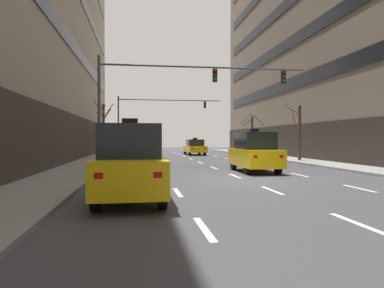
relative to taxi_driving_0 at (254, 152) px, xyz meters
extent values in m
plane|color=#424247|center=(-1.61, -3.84, -1.08)|extent=(120.00, 120.00, 0.00)
cube|color=gray|center=(-9.75, -3.84, -1.01)|extent=(2.89, 80.00, 0.14)
cube|color=silver|center=(-4.96, -11.84, -1.08)|extent=(0.16, 2.00, 0.01)
cube|color=silver|center=(-4.96, -6.84, -1.08)|extent=(0.16, 2.00, 0.01)
cube|color=silver|center=(-4.96, -1.84, -1.08)|extent=(0.16, 2.00, 0.01)
cube|color=silver|center=(-4.96, 3.16, -1.08)|extent=(0.16, 2.00, 0.01)
cube|color=silver|center=(-4.96, 8.16, -1.08)|extent=(0.16, 2.00, 0.01)
cube|color=silver|center=(-4.96, 13.16, -1.08)|extent=(0.16, 2.00, 0.01)
cube|color=silver|center=(-4.96, 18.16, -1.08)|extent=(0.16, 2.00, 0.01)
cube|color=silver|center=(-4.96, 23.16, -1.08)|extent=(0.16, 2.00, 0.01)
cube|color=silver|center=(-4.96, 28.16, -1.08)|extent=(0.16, 2.00, 0.01)
cube|color=silver|center=(-1.61, -11.84, -1.08)|extent=(0.16, 2.00, 0.01)
cube|color=silver|center=(-1.61, -6.84, -1.08)|extent=(0.16, 2.00, 0.01)
cube|color=silver|center=(-1.61, -1.84, -1.08)|extent=(0.16, 2.00, 0.01)
cube|color=silver|center=(-1.61, 3.16, -1.08)|extent=(0.16, 2.00, 0.01)
cube|color=silver|center=(-1.61, 8.16, -1.08)|extent=(0.16, 2.00, 0.01)
cube|color=silver|center=(-1.61, 13.16, -1.08)|extent=(0.16, 2.00, 0.01)
cube|color=silver|center=(-1.61, 18.16, -1.08)|extent=(0.16, 2.00, 0.01)
cube|color=silver|center=(-1.61, 23.16, -1.08)|extent=(0.16, 2.00, 0.01)
cube|color=silver|center=(-1.61, 28.16, -1.08)|extent=(0.16, 2.00, 0.01)
cube|color=silver|center=(1.74, -6.84, -1.08)|extent=(0.16, 2.00, 0.01)
cube|color=silver|center=(1.74, -1.84, -1.08)|extent=(0.16, 2.00, 0.01)
cube|color=silver|center=(1.74, 3.16, -1.08)|extent=(0.16, 2.00, 0.01)
cube|color=silver|center=(1.74, 8.16, -1.08)|extent=(0.16, 2.00, 0.01)
cube|color=silver|center=(1.74, 13.16, -1.08)|extent=(0.16, 2.00, 0.01)
cube|color=silver|center=(1.74, 18.16, -1.08)|extent=(0.16, 2.00, 0.01)
cube|color=silver|center=(1.74, 23.16, -1.08)|extent=(0.16, 2.00, 0.01)
cube|color=silver|center=(1.74, 28.16, -1.08)|extent=(0.16, 2.00, 0.01)
cylinder|color=black|center=(-0.80, 1.39, -0.75)|extent=(0.23, 0.68, 0.67)
cylinder|color=black|center=(0.83, 1.37, -0.75)|extent=(0.23, 0.68, 0.67)
cylinder|color=black|center=(-0.83, -1.37, -0.75)|extent=(0.23, 0.68, 0.67)
cylinder|color=black|center=(0.80, -1.39, -0.75)|extent=(0.23, 0.68, 0.67)
cube|color=yellow|center=(0.00, 0.00, -0.29)|extent=(1.92, 4.51, 0.92)
cube|color=black|center=(0.00, 0.00, 0.63)|extent=(1.66, 2.67, 0.92)
cube|color=white|center=(-0.64, 2.21, -0.13)|extent=(0.21, 0.08, 0.14)
cube|color=red|center=(-0.68, -2.20, -0.13)|extent=(0.21, 0.08, 0.14)
cube|color=white|center=(0.68, 2.20, -0.13)|extent=(0.21, 0.08, 0.14)
cube|color=red|center=(0.64, -2.21, -0.13)|extent=(0.21, 0.08, 0.14)
cube|color=black|center=(0.00, 0.00, 1.18)|extent=(0.45, 0.21, 0.18)
cylinder|color=black|center=(-7.43, -0.54, -0.77)|extent=(0.24, 0.64, 0.63)
cylinder|color=black|center=(-5.91, -0.61, -0.77)|extent=(0.24, 0.64, 0.63)
cylinder|color=black|center=(-7.54, -3.11, -0.77)|extent=(0.24, 0.64, 0.63)
cylinder|color=black|center=(-6.02, -3.18, -0.77)|extent=(0.24, 0.64, 0.63)
cube|color=navy|center=(-6.73, -1.86, -0.46)|extent=(1.94, 4.27, 0.61)
cube|color=black|center=(-6.73, -2.05, 0.16)|extent=(1.60, 1.88, 0.65)
cube|color=white|center=(-7.25, 0.22, -0.36)|extent=(0.19, 0.08, 0.13)
cube|color=red|center=(-7.43, -3.89, -0.36)|extent=(0.19, 0.08, 0.13)
cube|color=white|center=(-6.02, 0.17, -0.36)|extent=(0.19, 0.08, 0.13)
cube|color=red|center=(-6.20, -3.94, -0.36)|extent=(0.19, 0.08, 0.13)
cylinder|color=black|center=(-7.37, -6.88, -0.74)|extent=(0.24, 0.69, 0.69)
cylinder|color=black|center=(-5.69, -6.87, -0.74)|extent=(0.24, 0.69, 0.69)
cylinder|color=black|center=(-7.35, -9.71, -0.74)|extent=(0.24, 0.69, 0.69)
cylinder|color=black|center=(-5.67, -9.70, -0.74)|extent=(0.24, 0.69, 0.69)
cube|color=yellow|center=(-6.52, -8.29, -0.27)|extent=(1.96, 4.62, 0.94)
cube|color=black|center=(-6.52, -8.29, 0.68)|extent=(1.70, 2.74, 0.94)
cube|color=white|center=(-7.21, -6.03, -0.10)|extent=(0.21, 0.09, 0.15)
cube|color=red|center=(-7.17, -10.56, -0.10)|extent=(0.21, 0.09, 0.15)
cube|color=white|center=(-5.86, -6.02, -0.10)|extent=(0.21, 0.09, 0.15)
cube|color=red|center=(-5.83, -10.55, -0.10)|extent=(0.21, 0.09, 0.15)
cube|color=black|center=(-6.52, -8.29, 1.24)|extent=(0.46, 0.21, 0.19)
cylinder|color=black|center=(-0.95, 22.28, -0.74)|extent=(0.26, 0.70, 0.69)
cylinder|color=black|center=(0.72, 22.34, -0.74)|extent=(0.26, 0.70, 0.69)
cylinder|color=black|center=(-0.84, 19.44, -0.74)|extent=(0.26, 0.70, 0.69)
cylinder|color=black|center=(0.84, 19.51, -0.74)|extent=(0.26, 0.70, 0.69)
cube|color=yellow|center=(-0.06, 20.89, -0.40)|extent=(2.12, 4.69, 0.67)
cube|color=black|center=(-0.05, 20.68, 0.29)|extent=(1.76, 2.06, 0.71)
cube|color=white|center=(-0.83, 23.13, -0.28)|extent=(0.21, 0.09, 0.15)
cube|color=red|center=(-0.64, 18.60, -0.28)|extent=(0.21, 0.09, 0.15)
cube|color=white|center=(0.53, 23.19, -0.28)|extent=(0.21, 0.09, 0.15)
cube|color=red|center=(0.71, 18.65, -0.28)|extent=(0.21, 0.09, 0.15)
cube|color=black|center=(-0.05, 20.68, 0.74)|extent=(0.47, 0.23, 0.19)
cylinder|color=black|center=(-7.43, 16.85, -0.76)|extent=(0.25, 0.66, 0.65)
cylinder|color=black|center=(-5.85, 16.78, -0.76)|extent=(0.25, 0.66, 0.65)
cylinder|color=black|center=(-7.56, 14.18, -0.76)|extent=(0.25, 0.66, 0.65)
cylinder|color=black|center=(-5.98, 14.11, -0.76)|extent=(0.25, 0.66, 0.65)
cube|color=maroon|center=(-6.70, 15.48, -0.44)|extent=(2.04, 4.44, 0.63)
cube|color=black|center=(-6.71, 15.28, 0.21)|extent=(1.68, 1.96, 0.67)
cube|color=white|center=(-7.23, 17.65, -0.33)|extent=(0.20, 0.09, 0.14)
cube|color=red|center=(-7.44, 13.37, -0.33)|extent=(0.20, 0.09, 0.14)
cube|color=white|center=(-5.96, 17.58, -0.33)|extent=(0.20, 0.09, 0.14)
cube|color=red|center=(-6.17, 13.31, -0.33)|extent=(0.20, 0.09, 0.14)
cylinder|color=black|center=(-7.53, 25.17, -0.74)|extent=(0.23, 0.69, 0.68)
cylinder|color=black|center=(-5.87, 25.19, -0.74)|extent=(0.23, 0.69, 0.68)
cylinder|color=black|center=(-7.51, 22.37, -0.74)|extent=(0.23, 0.69, 0.68)
cylinder|color=black|center=(-5.85, 22.39, -0.74)|extent=(0.23, 0.69, 0.68)
cube|color=yellow|center=(-6.69, 23.78, -0.41)|extent=(1.94, 4.58, 0.66)
cube|color=black|center=(-6.68, 23.57, 0.27)|extent=(1.67, 1.98, 0.71)
cube|color=white|center=(-7.37, 26.02, -0.29)|extent=(0.21, 0.08, 0.15)
cube|color=red|center=(-7.34, 21.53, -0.29)|extent=(0.21, 0.08, 0.15)
cube|color=white|center=(-6.03, 26.03, -0.29)|extent=(0.21, 0.08, 0.15)
cube|color=red|center=(-6.00, 21.54, -0.29)|extent=(0.21, 0.08, 0.15)
cube|color=black|center=(-6.68, 23.57, 0.72)|extent=(0.46, 0.21, 0.19)
cylinder|color=#4C4C51|center=(-8.71, 4.22, 2.51)|extent=(0.18, 0.18, 6.90)
cylinder|color=#4C4C51|center=(-1.98, 4.22, 5.40)|extent=(13.45, 0.12, 0.12)
cube|color=black|center=(-1.31, 4.22, 4.88)|extent=(0.28, 0.24, 0.84)
sphere|color=#4B0704|center=(-1.31, 4.08, 5.14)|extent=(0.17, 0.17, 0.17)
sphere|color=#523505|center=(-1.31, 4.08, 4.88)|extent=(0.17, 0.17, 0.17)
sphere|color=green|center=(-1.31, 4.08, 4.62)|extent=(0.17, 0.17, 0.17)
cube|color=black|center=(3.40, 4.22, 4.88)|extent=(0.28, 0.24, 0.84)
sphere|color=#4B0704|center=(3.40, 4.08, 5.14)|extent=(0.17, 0.17, 0.17)
sphere|color=#523505|center=(3.40, 4.08, 4.88)|extent=(0.17, 0.17, 0.17)
sphere|color=green|center=(3.40, 4.08, 4.62)|extent=(0.17, 0.17, 0.17)
cylinder|color=#4C4C51|center=(-8.71, 26.17, 2.52)|extent=(0.18, 0.18, 6.93)
cylinder|color=#4C4C51|center=(-2.36, 26.17, 5.55)|extent=(12.69, 0.12, 0.12)
cube|color=black|center=(2.08, 26.17, 5.03)|extent=(0.28, 0.24, 0.84)
sphere|color=red|center=(2.08, 26.03, 5.29)|extent=(0.17, 0.17, 0.17)
sphere|color=#523505|center=(2.08, 26.03, 5.03)|extent=(0.17, 0.17, 0.17)
sphere|color=#073E10|center=(2.08, 26.03, 4.77)|extent=(0.17, 0.17, 0.17)
cylinder|color=#4C3823|center=(6.25, 19.77, 1.14)|extent=(0.27, 0.27, 4.16)
cylinder|color=#42301E|center=(5.86, 20.52, 3.05)|extent=(1.56, 0.85, 1.33)
cylinder|color=#42301E|center=(6.01, 20.52, 2.65)|extent=(1.55, 0.55, 1.13)
cylinder|color=#42301E|center=(6.71, 18.97, 2.76)|extent=(1.68, 0.99, 1.18)
cylinder|color=#4C3823|center=(-9.46, 15.27, 1.50)|extent=(0.20, 0.20, 4.89)
cylinder|color=#42301E|center=(-9.05, 15.73, 3.37)|extent=(1.01, 0.91, 1.28)
cylinder|color=#42301E|center=(-9.72, 15.67, 3.50)|extent=(0.89, 0.59, 0.83)
cylinder|color=#42301E|center=(-9.21, 15.65, 2.94)|extent=(0.85, 0.60, 1.17)
cylinder|color=#42301E|center=(-9.90, 14.89, 3.52)|extent=(0.83, 0.95, 1.41)
cylinder|color=#42301E|center=(-9.83, 15.45, 3.15)|extent=(0.45, 0.81, 1.16)
cylinder|color=#4C3823|center=(6.25, 7.81, 1.19)|extent=(0.25, 0.25, 4.26)
cylinder|color=#42301E|center=(5.49, 7.44, 2.95)|extent=(0.83, 1.57, 0.99)
cylinder|color=#42301E|center=(5.77, 7.86, 2.48)|extent=(0.17, 1.01, 1.33)
cylinder|color=#42301E|center=(5.81, 7.99, 2.39)|extent=(0.43, 0.95, 0.90)
camera|label=1|loc=(-6.27, -19.04, 0.75)|focal=33.88mm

